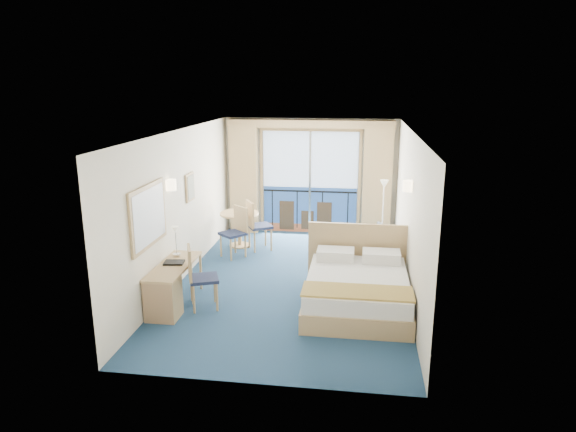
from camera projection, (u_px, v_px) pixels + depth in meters
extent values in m
plane|color=navy|center=(292.00, 282.00, 9.25)|extent=(6.50, 6.50, 0.00)
cube|color=silver|center=(310.00, 176.00, 12.03)|extent=(4.00, 0.02, 2.70)
cube|color=silver|center=(254.00, 279.00, 5.78)|extent=(4.00, 0.02, 2.70)
cube|color=silver|center=(181.00, 206.00, 9.17)|extent=(0.02, 6.50, 2.70)
cube|color=silver|center=(410.00, 214.00, 8.63)|extent=(0.02, 6.50, 2.70)
cube|color=silver|center=(292.00, 131.00, 8.56)|extent=(4.00, 6.50, 0.02)
cube|color=navy|center=(310.00, 209.00, 12.19)|extent=(2.20, 0.02, 1.08)
cube|color=#BAD1F5|center=(310.00, 159.00, 11.88)|extent=(2.20, 0.02, 1.32)
cube|color=brown|center=(309.00, 228.00, 12.30)|extent=(2.20, 0.02, 0.20)
cube|color=black|center=(310.00, 191.00, 12.07)|extent=(2.20, 0.02, 0.04)
cube|color=tan|center=(311.00, 129.00, 11.70)|extent=(2.36, 0.03, 0.12)
cube|color=tan|center=(262.00, 182.00, 12.17)|extent=(0.06, 0.03, 2.40)
cube|color=tan|center=(359.00, 184.00, 11.86)|extent=(0.06, 0.03, 2.40)
cube|color=silver|center=(310.00, 183.00, 12.01)|extent=(0.05, 0.02, 2.40)
cube|color=#322417|center=(324.00, 217.00, 12.17)|extent=(0.35, 0.02, 0.70)
cube|color=#322417|center=(287.00, 215.00, 12.29)|extent=(0.35, 0.02, 0.70)
cube|color=#322417|center=(307.00, 220.00, 12.25)|extent=(0.30, 0.02, 0.45)
cube|color=black|center=(272.00, 209.00, 12.31)|extent=(0.02, 0.01, 0.90)
cube|color=black|center=(297.00, 209.00, 12.23)|extent=(0.03, 0.01, 0.90)
cube|color=black|center=(322.00, 210.00, 12.14)|extent=(0.03, 0.01, 0.90)
cube|color=black|center=(348.00, 211.00, 12.06)|extent=(0.02, 0.01, 0.90)
cube|color=tan|center=(244.00, 179.00, 12.07)|extent=(0.65, 0.22, 2.55)
cube|color=tan|center=(377.00, 183.00, 11.65)|extent=(0.65, 0.22, 2.55)
cube|color=tan|center=(310.00, 124.00, 11.56)|extent=(3.80, 0.25, 0.18)
cube|color=tan|center=(148.00, 216.00, 7.68)|extent=(0.04, 1.25, 0.95)
cube|color=silver|center=(150.00, 216.00, 7.68)|extent=(0.01, 1.12, 0.82)
cube|color=tan|center=(190.00, 187.00, 9.54)|extent=(0.03, 0.42, 0.52)
cube|color=gray|center=(191.00, 187.00, 9.53)|extent=(0.01, 0.34, 0.44)
cylinder|color=#FFE4B2|center=(171.00, 185.00, 8.46)|extent=(0.18, 0.18, 0.18)
cylinder|color=#FFE4B2|center=(408.00, 186.00, 8.37)|extent=(0.18, 0.18, 0.18)
cube|color=tan|center=(357.00, 300.00, 8.12)|extent=(1.62, 2.02, 0.30)
cube|color=silver|center=(357.00, 283.00, 8.05)|extent=(1.56, 1.96, 0.25)
cube|color=#A78240|center=(357.00, 292.00, 7.39)|extent=(1.60, 0.56, 0.03)
cube|color=silver|center=(336.00, 254.00, 8.75)|extent=(0.63, 0.40, 0.18)
cube|color=silver|center=(381.00, 256.00, 8.64)|extent=(0.63, 0.40, 0.18)
cube|color=tan|center=(358.00, 254.00, 9.04)|extent=(1.77, 0.06, 1.11)
cube|color=#9B8052|center=(390.00, 260.00, 9.48)|extent=(0.46, 0.44, 0.60)
cube|color=silver|center=(393.00, 243.00, 9.37)|extent=(0.24, 0.21, 0.09)
imported|color=#4E545F|center=(370.00, 243.00, 10.33)|extent=(1.02, 1.03, 0.71)
cylinder|color=silver|center=(381.00, 244.00, 11.35)|extent=(0.20, 0.20, 0.03)
cylinder|color=silver|center=(383.00, 215.00, 11.18)|extent=(0.02, 0.02, 1.38)
cone|color=white|center=(384.00, 184.00, 11.01)|extent=(0.18, 0.18, 0.17)
cube|color=tan|center=(173.00, 266.00, 8.16)|extent=(0.50, 1.45, 0.04)
cube|color=#9B8052|center=(163.00, 298.00, 7.77)|extent=(0.47, 0.43, 0.64)
cylinder|color=tan|center=(166.00, 281.00, 8.45)|extent=(0.05, 0.05, 0.64)
cylinder|color=tan|center=(192.00, 282.00, 8.39)|extent=(0.05, 0.05, 0.64)
cylinder|color=tan|center=(176.00, 270.00, 8.92)|extent=(0.05, 0.05, 0.64)
cylinder|color=tan|center=(201.00, 272.00, 8.87)|extent=(0.05, 0.05, 0.64)
cube|color=#1C2442|center=(204.00, 279.00, 8.09)|extent=(0.57, 0.57, 0.05)
cube|color=tan|center=(190.00, 263.00, 7.97)|extent=(0.20, 0.43, 0.52)
cylinder|color=tan|center=(217.00, 297.00, 8.03)|extent=(0.04, 0.04, 0.47)
cylinder|color=tan|center=(215.00, 288.00, 8.36)|extent=(0.04, 0.04, 0.47)
cylinder|color=tan|center=(194.00, 299.00, 7.95)|extent=(0.04, 0.04, 0.47)
cylinder|color=tan|center=(193.00, 290.00, 8.28)|extent=(0.04, 0.04, 0.47)
cube|color=black|center=(174.00, 262.00, 8.22)|extent=(0.34, 0.27, 0.03)
cylinder|color=silver|center=(177.00, 254.00, 8.56)|extent=(0.13, 0.13, 0.02)
cylinder|color=silver|center=(176.00, 242.00, 8.50)|extent=(0.02, 0.02, 0.44)
cone|color=white|center=(175.00, 230.00, 8.45)|extent=(0.12, 0.12, 0.11)
cylinder|color=tan|center=(239.00, 214.00, 11.10)|extent=(0.84, 0.84, 0.04)
cylinder|color=tan|center=(240.00, 230.00, 11.20)|extent=(0.08, 0.08, 0.73)
cylinder|color=tan|center=(240.00, 245.00, 11.29)|extent=(0.46, 0.46, 0.03)
cube|color=#1C2442|center=(260.00, 226.00, 10.95)|extent=(0.63, 0.63, 0.05)
cube|color=tan|center=(250.00, 214.00, 10.80)|extent=(0.26, 0.42, 0.55)
cylinder|color=tan|center=(271.00, 240.00, 10.91)|extent=(0.04, 0.04, 0.49)
cylinder|color=tan|center=(266.00, 235.00, 11.25)|extent=(0.04, 0.04, 0.49)
cylinder|color=tan|center=(255.00, 242.00, 10.78)|extent=(0.04, 0.04, 0.49)
cylinder|color=tan|center=(249.00, 237.00, 11.12)|extent=(0.04, 0.04, 0.49)
cube|color=#1C2442|center=(233.00, 234.00, 10.46)|extent=(0.63, 0.63, 0.05)
cube|color=tan|center=(241.00, 219.00, 10.53)|extent=(0.36, 0.32, 0.53)
cylinder|color=tan|center=(221.00, 246.00, 10.54)|extent=(0.04, 0.04, 0.48)
cylinder|color=tan|center=(231.00, 250.00, 10.28)|extent=(0.04, 0.04, 0.48)
cylinder|color=tan|center=(235.00, 242.00, 10.77)|extent=(0.04, 0.04, 0.48)
cylinder|color=tan|center=(245.00, 246.00, 10.51)|extent=(0.04, 0.04, 0.48)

